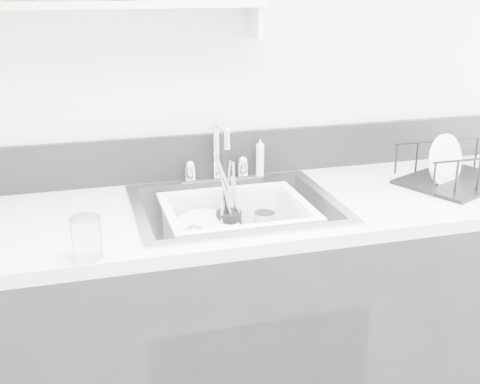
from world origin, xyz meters
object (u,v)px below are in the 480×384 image
object	(u,v)px
counter_run	(236,331)
sink	(236,231)
dish_rack	(457,165)
wash_tub	(237,231)

from	to	relation	value
counter_run	sink	world-z (taller)	sink
sink	dish_rack	size ratio (longest dim) A/B	1.73
counter_run	wash_tub	xyz separation A→B (m)	(-0.00, -0.02, 0.38)
counter_run	wash_tub	size ratio (longest dim) A/B	7.05
wash_tub	dish_rack	bearing A→B (deg)	1.83
counter_run	wash_tub	world-z (taller)	wash_tub
wash_tub	sink	bearing A→B (deg)	85.07
wash_tub	dish_rack	distance (m)	0.81
wash_tub	dish_rack	xyz separation A→B (m)	(0.80, 0.03, 0.14)
sink	wash_tub	bearing A→B (deg)	-94.93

